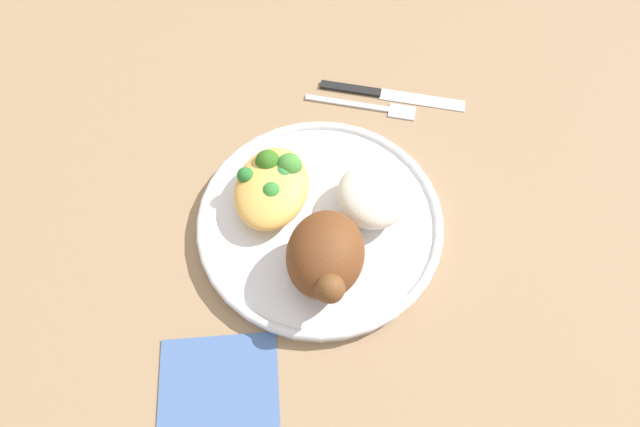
{
  "coord_description": "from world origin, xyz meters",
  "views": [
    {
      "loc": [
        0.31,
        0.06,
        0.58
      ],
      "look_at": [
        0.0,
        0.0,
        0.03
      ],
      "focal_mm": 32.56,
      "sensor_mm": 36.0,
      "label": 1
    }
  ],
  "objects_px": {
    "mac_cheese_with_broccoli": "(272,185)",
    "rice_pile": "(373,194)",
    "plate": "(320,222)",
    "knife": "(379,92)",
    "roasted_chicken": "(326,256)",
    "napkin": "(219,384)",
    "fork": "(368,106)"
  },
  "relations": [
    {
      "from": "mac_cheese_with_broccoli",
      "to": "napkin",
      "type": "distance_m",
      "value": 0.22
    },
    {
      "from": "plate",
      "to": "fork",
      "type": "height_order",
      "value": "plate"
    },
    {
      "from": "roasted_chicken",
      "to": "mac_cheese_with_broccoli",
      "type": "height_order",
      "value": "roasted_chicken"
    },
    {
      "from": "mac_cheese_with_broccoli",
      "to": "fork",
      "type": "distance_m",
      "value": 0.19
    },
    {
      "from": "fork",
      "to": "knife",
      "type": "xyz_separation_m",
      "value": [
        -0.02,
        0.01,
        0.0
      ]
    },
    {
      "from": "mac_cheese_with_broccoli",
      "to": "roasted_chicken",
      "type": "bearing_deg",
      "value": 42.89
    },
    {
      "from": "fork",
      "to": "napkin",
      "type": "height_order",
      "value": "fork"
    },
    {
      "from": "plate",
      "to": "knife",
      "type": "distance_m",
      "value": 0.21
    },
    {
      "from": "roasted_chicken",
      "to": "napkin",
      "type": "relative_size",
      "value": 0.88
    },
    {
      "from": "plate",
      "to": "rice_pile",
      "type": "bearing_deg",
      "value": 117.76
    },
    {
      "from": "rice_pile",
      "to": "fork",
      "type": "height_order",
      "value": "rice_pile"
    },
    {
      "from": "roasted_chicken",
      "to": "napkin",
      "type": "bearing_deg",
      "value": -31.65
    },
    {
      "from": "fork",
      "to": "knife",
      "type": "distance_m",
      "value": 0.03
    },
    {
      "from": "mac_cheese_with_broccoli",
      "to": "rice_pile",
      "type": "bearing_deg",
      "value": 93.78
    },
    {
      "from": "mac_cheese_with_broccoli",
      "to": "fork",
      "type": "relative_size",
      "value": 0.76
    },
    {
      "from": "roasted_chicken",
      "to": "plate",
      "type": "bearing_deg",
      "value": -163.75
    },
    {
      "from": "rice_pile",
      "to": "napkin",
      "type": "relative_size",
      "value": 0.72
    },
    {
      "from": "knife",
      "to": "fork",
      "type": "bearing_deg",
      "value": -25.43
    },
    {
      "from": "knife",
      "to": "roasted_chicken",
      "type": "bearing_deg",
      "value": -4.33
    },
    {
      "from": "fork",
      "to": "napkin",
      "type": "distance_m",
      "value": 0.39
    },
    {
      "from": "roasted_chicken",
      "to": "mac_cheese_with_broccoli",
      "type": "distance_m",
      "value": 0.11
    },
    {
      "from": "plate",
      "to": "rice_pile",
      "type": "distance_m",
      "value": 0.07
    },
    {
      "from": "mac_cheese_with_broccoli",
      "to": "knife",
      "type": "relative_size",
      "value": 0.57
    },
    {
      "from": "plate",
      "to": "knife",
      "type": "xyz_separation_m",
      "value": [
        -0.21,
        0.04,
        -0.01
      ]
    },
    {
      "from": "napkin",
      "to": "mac_cheese_with_broccoli",
      "type": "bearing_deg",
      "value": 178.33
    },
    {
      "from": "knife",
      "to": "napkin",
      "type": "xyz_separation_m",
      "value": [
        0.4,
        -0.1,
        -0.0
      ]
    },
    {
      "from": "mac_cheese_with_broccoli",
      "to": "napkin",
      "type": "relative_size",
      "value": 0.92
    },
    {
      "from": "roasted_chicken",
      "to": "fork",
      "type": "relative_size",
      "value": 0.73
    },
    {
      "from": "rice_pile",
      "to": "knife",
      "type": "relative_size",
      "value": 0.44
    },
    {
      "from": "rice_pile",
      "to": "napkin",
      "type": "distance_m",
      "value": 0.25
    },
    {
      "from": "plate",
      "to": "mac_cheese_with_broccoli",
      "type": "height_order",
      "value": "mac_cheese_with_broccoli"
    },
    {
      "from": "roasted_chicken",
      "to": "knife",
      "type": "height_order",
      "value": "roasted_chicken"
    }
  ]
}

